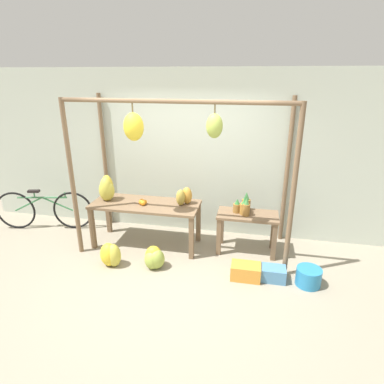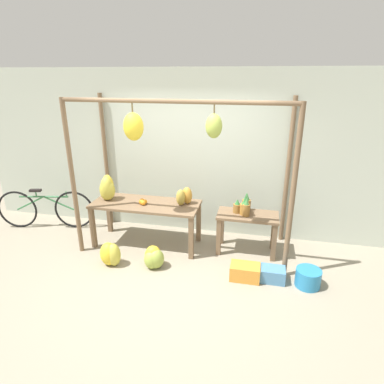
{
  "view_description": "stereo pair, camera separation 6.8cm",
  "coord_description": "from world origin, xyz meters",
  "px_view_note": "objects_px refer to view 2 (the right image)",
  "views": [
    {
      "loc": [
        1.07,
        -3.64,
        2.69
      ],
      "look_at": [
        0.15,
        0.88,
        0.99
      ],
      "focal_mm": 30.0,
      "sensor_mm": 36.0,
      "label": 1
    },
    {
      "loc": [
        1.14,
        -3.63,
        2.69
      ],
      "look_at": [
        0.15,
        0.88,
        0.99
      ],
      "focal_mm": 30.0,
      "sensor_mm": 36.0,
      "label": 2
    }
  ],
  "objects_px": {
    "blue_bucket": "(308,278)",
    "banana_pile_on_table": "(107,189)",
    "orange_pile": "(143,202)",
    "papaya_pile": "(184,196)",
    "pineapple_cluster": "(244,206)",
    "banana_pile_ground_left": "(111,254)",
    "parked_bicycle": "(46,209)",
    "banana_pile_ground_right": "(154,258)",
    "fruit_crate_purple": "(271,274)",
    "fruit_crate_white": "(245,272)"
  },
  "relations": [
    {
      "from": "blue_bucket",
      "to": "banana_pile_on_table",
      "type": "bearing_deg",
      "value": 168.63
    },
    {
      "from": "orange_pile",
      "to": "papaya_pile",
      "type": "xyz_separation_m",
      "value": [
        0.65,
        0.14,
        0.09
      ]
    },
    {
      "from": "banana_pile_on_table",
      "to": "orange_pile",
      "type": "height_order",
      "value": "banana_pile_on_table"
    },
    {
      "from": "pineapple_cluster",
      "to": "papaya_pile",
      "type": "xyz_separation_m",
      "value": [
        -0.94,
        -0.06,
        0.1
      ]
    },
    {
      "from": "banana_pile_ground_left",
      "to": "parked_bicycle",
      "type": "height_order",
      "value": "parked_bicycle"
    },
    {
      "from": "orange_pile",
      "to": "banana_pile_ground_right",
      "type": "xyz_separation_m",
      "value": [
        0.36,
        -0.6,
        -0.62
      ]
    },
    {
      "from": "banana_pile_ground_left",
      "to": "fruit_crate_purple",
      "type": "xyz_separation_m",
      "value": [
        2.33,
        0.12,
        -0.08
      ]
    },
    {
      "from": "papaya_pile",
      "to": "fruit_crate_white",
      "type": "bearing_deg",
      "value": -35.23
    },
    {
      "from": "fruit_crate_white",
      "to": "blue_bucket",
      "type": "height_order",
      "value": "blue_bucket"
    },
    {
      "from": "banana_pile_ground_right",
      "to": "papaya_pile",
      "type": "height_order",
      "value": "papaya_pile"
    },
    {
      "from": "papaya_pile",
      "to": "banana_pile_on_table",
      "type": "bearing_deg",
      "value": -176.51
    },
    {
      "from": "banana_pile_ground_left",
      "to": "fruit_crate_white",
      "type": "distance_m",
      "value": 1.98
    },
    {
      "from": "banana_pile_ground_left",
      "to": "fruit_crate_purple",
      "type": "distance_m",
      "value": 2.34
    },
    {
      "from": "pineapple_cluster",
      "to": "parked_bicycle",
      "type": "height_order",
      "value": "pineapple_cluster"
    },
    {
      "from": "banana_pile_ground_left",
      "to": "blue_bucket",
      "type": "xyz_separation_m",
      "value": [
        2.81,
        0.1,
        -0.06
      ]
    },
    {
      "from": "banana_pile_on_table",
      "to": "fruit_crate_white",
      "type": "relative_size",
      "value": 1.03
    },
    {
      "from": "orange_pile",
      "to": "fruit_crate_purple",
      "type": "distance_m",
      "value": 2.23
    },
    {
      "from": "papaya_pile",
      "to": "fruit_crate_purple",
      "type": "bearing_deg",
      "value": -26.48
    },
    {
      "from": "orange_pile",
      "to": "blue_bucket",
      "type": "bearing_deg",
      "value": -12.77
    },
    {
      "from": "papaya_pile",
      "to": "fruit_crate_purple",
      "type": "xyz_separation_m",
      "value": [
        1.4,
        -0.7,
        -0.78
      ]
    },
    {
      "from": "orange_pile",
      "to": "fruit_crate_white",
      "type": "distance_m",
      "value": 1.91
    },
    {
      "from": "parked_bicycle",
      "to": "banana_pile_ground_left",
      "type": "bearing_deg",
      "value": -27.98
    },
    {
      "from": "banana_pile_on_table",
      "to": "fruit_crate_white",
      "type": "bearing_deg",
      "value": -15.74
    },
    {
      "from": "papaya_pile",
      "to": "orange_pile",
      "type": "bearing_deg",
      "value": -167.75
    },
    {
      "from": "pineapple_cluster",
      "to": "parked_bicycle",
      "type": "relative_size",
      "value": 0.21
    },
    {
      "from": "banana_pile_on_table",
      "to": "blue_bucket",
      "type": "height_order",
      "value": "banana_pile_on_table"
    },
    {
      "from": "fruit_crate_white",
      "to": "banana_pile_ground_left",
      "type": "bearing_deg",
      "value": -177.71
    },
    {
      "from": "banana_pile_on_table",
      "to": "orange_pile",
      "type": "xyz_separation_m",
      "value": [
        0.63,
        -0.06,
        -0.14
      ]
    },
    {
      "from": "blue_bucket",
      "to": "papaya_pile",
      "type": "relative_size",
      "value": 1.19
    },
    {
      "from": "fruit_crate_purple",
      "to": "blue_bucket",
      "type": "bearing_deg",
      "value": -2.18
    },
    {
      "from": "fruit_crate_purple",
      "to": "parked_bicycle",
      "type": "bearing_deg",
      "value": 168.92
    },
    {
      "from": "banana_pile_on_table",
      "to": "parked_bicycle",
      "type": "relative_size",
      "value": 0.24
    },
    {
      "from": "pineapple_cluster",
      "to": "parked_bicycle",
      "type": "distance_m",
      "value": 3.6
    },
    {
      "from": "blue_bucket",
      "to": "orange_pile",
      "type": "bearing_deg",
      "value": 167.23
    },
    {
      "from": "pineapple_cluster",
      "to": "fruit_crate_purple",
      "type": "xyz_separation_m",
      "value": [
        0.46,
        -0.76,
        -0.67
      ]
    },
    {
      "from": "fruit_crate_white",
      "to": "fruit_crate_purple",
      "type": "bearing_deg",
      "value": 6.0
    },
    {
      "from": "banana_pile_on_table",
      "to": "pineapple_cluster",
      "type": "bearing_deg",
      "value": 3.56
    },
    {
      "from": "parked_bicycle",
      "to": "papaya_pile",
      "type": "relative_size",
      "value": 6.17
    },
    {
      "from": "pineapple_cluster",
      "to": "blue_bucket",
      "type": "distance_m",
      "value": 1.37
    },
    {
      "from": "banana_pile_ground_right",
      "to": "blue_bucket",
      "type": "distance_m",
      "value": 2.17
    },
    {
      "from": "banana_pile_on_table",
      "to": "papaya_pile",
      "type": "relative_size",
      "value": 1.51
    },
    {
      "from": "orange_pile",
      "to": "parked_bicycle",
      "type": "distance_m",
      "value": 2.05
    },
    {
      "from": "banana_pile_on_table",
      "to": "orange_pile",
      "type": "distance_m",
      "value": 0.65
    },
    {
      "from": "fruit_crate_white",
      "to": "blue_bucket",
      "type": "xyz_separation_m",
      "value": [
        0.84,
        0.02,
        0.02
      ]
    },
    {
      "from": "pineapple_cluster",
      "to": "banana_pile_ground_right",
      "type": "distance_m",
      "value": 1.59
    },
    {
      "from": "banana_pile_ground_left",
      "to": "fruit_crate_white",
      "type": "xyz_separation_m",
      "value": [
        1.97,
        0.08,
        -0.07
      ]
    },
    {
      "from": "banana_pile_ground_left",
      "to": "papaya_pile",
      "type": "xyz_separation_m",
      "value": [
        0.93,
        0.81,
        0.69
      ]
    },
    {
      "from": "papaya_pile",
      "to": "parked_bicycle",
      "type": "bearing_deg",
      "value": 177.92
    },
    {
      "from": "orange_pile",
      "to": "papaya_pile",
      "type": "bearing_deg",
      "value": 12.25
    },
    {
      "from": "pineapple_cluster",
      "to": "papaya_pile",
      "type": "distance_m",
      "value": 0.95
    }
  ]
}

